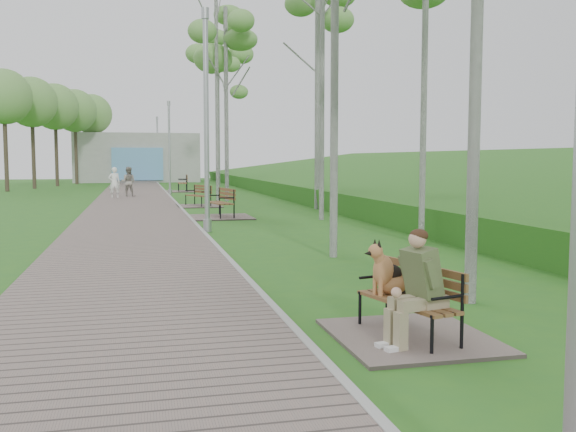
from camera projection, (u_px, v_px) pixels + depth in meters
The scene contains 19 objects.
ground at pixel (374, 418), 4.70m from camera, with size 120.00×120.00×0.00m, color #296420.
walkway at pixel (134, 207), 25.13m from camera, with size 3.50×67.00×0.04m, color #74655E.
kerb at pixel (179, 206), 25.54m from camera, with size 0.10×67.00×0.05m, color #999993.
embankment at pixel (471, 204), 26.85m from camera, with size 14.00×70.00×1.60m, color #35711E.
building_north at pixel (137, 158), 53.58m from camera, with size 10.00×5.20×4.00m.
bench_main at pixel (405, 304), 6.69m from camera, with size 1.59×1.77×1.39m.
bench_second at pixel (220, 211), 20.73m from camera, with size 1.93×2.14×1.18m.
bench_third at pixel (198, 202), 25.65m from camera, with size 1.73×1.92×1.06m.
bench_far at pixel (183, 188), 37.30m from camera, with size 2.01×2.23×1.23m.
lamp_post_second at pixel (206, 129), 16.50m from camera, with size 0.22×0.22×5.72m.
lamp_post_third at pixel (169, 151), 34.20m from camera, with size 0.19×0.19×4.97m.
lamp_post_far at pixel (158, 151), 53.58m from camera, with size 0.21×0.21×5.41m.
pedestrian_near at pixel (114, 183), 30.92m from camera, with size 0.55×0.36×1.51m, color white.
pedestrian_far at pixel (128, 182), 32.01m from camera, with size 0.74×0.57×1.51m, color gray.
birch_mid_c at pixel (216, 32), 28.11m from camera, with size 2.75×2.75×9.48m.
birch_far_a at pixel (317, 25), 23.76m from camera, with size 2.40×2.40×8.73m.
birch_far_b at pixel (226, 43), 28.37m from camera, with size 2.59×2.59×8.93m.
birch_far_c at pixel (226, 77), 42.51m from camera, with size 2.32×2.32×9.31m.
birch_distant_b at pixel (218, 60), 44.87m from camera, with size 2.90×2.90×11.24m.
Camera 1 is at (-1.67, -4.28, 1.90)m, focal length 40.00 mm.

